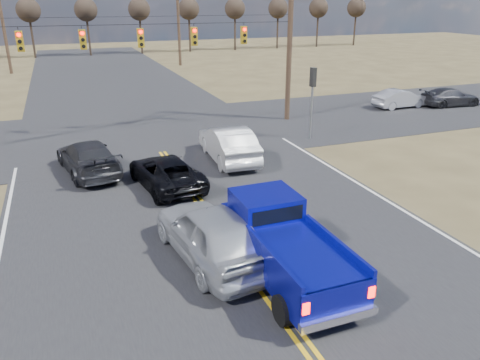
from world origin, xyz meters
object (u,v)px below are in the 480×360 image
object	(u,v)px
pickup_truck	(283,244)
silver_suv	(211,233)
cross_car_east_far	(450,97)
white_car_queue	(229,143)
cross_car_east_near	(400,99)
dgrey_car_queue	(88,157)
black_suv	(166,172)

from	to	relation	value
pickup_truck	silver_suv	bearing A→B (deg)	135.88
cross_car_east_far	white_car_queue	bearing A→B (deg)	111.49
silver_suv	cross_car_east_far	bearing A→B (deg)	-155.22
pickup_truck	cross_car_east_near	world-z (taller)	pickup_truck
dgrey_car_queue	cross_car_east_far	distance (m)	26.03
dgrey_car_queue	cross_car_east_near	world-z (taller)	dgrey_car_queue
silver_suv	cross_car_east_far	xyz separation A→B (m)	(22.64, 14.27, -0.22)
dgrey_car_queue	white_car_queue	bearing A→B (deg)	165.53
silver_suv	dgrey_car_queue	distance (m)	9.51
silver_suv	cross_car_east_near	bearing A→B (deg)	-148.78
pickup_truck	black_suv	size ratio (longest dim) A/B	1.17
black_suv	white_car_queue	bearing A→B (deg)	-155.00
silver_suv	white_car_queue	distance (m)	9.23
pickup_truck	cross_car_east_far	distance (m)	26.31
dgrey_car_queue	cross_car_east_far	size ratio (longest dim) A/B	1.13
dgrey_car_queue	cross_car_east_near	bearing A→B (deg)	-174.15
black_suv	pickup_truck	bearing A→B (deg)	93.71
cross_car_east_far	silver_suv	bearing A→B (deg)	126.94
pickup_truck	white_car_queue	size ratio (longest dim) A/B	1.07
black_suv	cross_car_east_far	distance (m)	24.03
black_suv	cross_car_east_near	bearing A→B (deg)	-162.77
white_car_queue	cross_car_east_far	distance (m)	19.92
silver_suv	white_car_queue	size ratio (longest dim) A/B	1.01
white_car_queue	cross_car_east_near	xyz separation A→B (m)	(15.29, 6.56, -0.17)
pickup_truck	black_suv	world-z (taller)	pickup_truck
silver_suv	black_suv	size ratio (longest dim) A/B	1.11
silver_suv	cross_car_east_near	world-z (taller)	silver_suv
cross_car_east_near	cross_car_east_far	bearing A→B (deg)	-104.11
white_car_queue	cross_car_east_near	bearing A→B (deg)	-153.84
black_suv	cross_car_east_near	xyz separation A→B (m)	(18.85, 8.87, 0.02)
dgrey_car_queue	cross_car_east_far	xyz separation A→B (m)	(25.50, 5.20, -0.08)
cross_car_east_far	pickup_truck	bearing A→B (deg)	131.61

